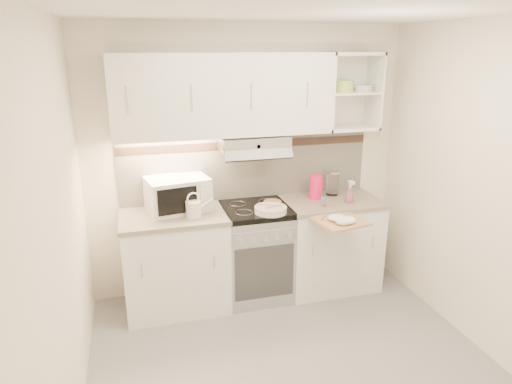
# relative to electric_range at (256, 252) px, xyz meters

# --- Properties ---
(ground) EXTENTS (3.00, 3.00, 0.00)m
(ground) POSITION_rel_electric_range_xyz_m (0.00, -1.10, -0.45)
(ground) COLOR gray
(ground) RESTS_ON ground
(room_shell) EXTENTS (3.04, 2.84, 2.52)m
(room_shell) POSITION_rel_electric_range_xyz_m (0.00, -0.73, 1.18)
(room_shell) COLOR white
(room_shell) RESTS_ON ground
(base_cabinet_left) EXTENTS (0.90, 0.60, 0.86)m
(base_cabinet_left) POSITION_rel_electric_range_xyz_m (-0.75, 0.00, -0.02)
(base_cabinet_left) COLOR white
(base_cabinet_left) RESTS_ON ground
(worktop_left) EXTENTS (0.92, 0.62, 0.04)m
(worktop_left) POSITION_rel_electric_range_xyz_m (-0.75, 0.00, 0.43)
(worktop_left) COLOR gray
(worktop_left) RESTS_ON base_cabinet_left
(base_cabinet_right) EXTENTS (0.90, 0.60, 0.86)m
(base_cabinet_right) POSITION_rel_electric_range_xyz_m (0.75, 0.00, -0.02)
(base_cabinet_right) COLOR white
(base_cabinet_right) RESTS_ON ground
(worktop_right) EXTENTS (0.92, 0.62, 0.04)m
(worktop_right) POSITION_rel_electric_range_xyz_m (0.75, 0.00, 0.43)
(worktop_right) COLOR gray
(worktop_right) RESTS_ON base_cabinet_right
(electric_range) EXTENTS (0.60, 0.60, 0.90)m
(electric_range) POSITION_rel_electric_range_xyz_m (0.00, 0.00, 0.00)
(electric_range) COLOR #B7B7BC
(electric_range) RESTS_ON ground
(microwave) EXTENTS (0.59, 0.47, 0.30)m
(microwave) POSITION_rel_electric_range_xyz_m (-0.69, 0.12, 0.60)
(microwave) COLOR silver
(microwave) RESTS_ON worktop_left
(watering_can) EXTENTS (0.26, 0.14, 0.22)m
(watering_can) POSITION_rel_electric_range_xyz_m (-0.57, -0.10, 0.53)
(watering_can) COLOR silver
(watering_can) RESTS_ON worktop_left
(plate_stack) EXTENTS (0.29, 0.29, 0.06)m
(plate_stack) POSITION_rel_electric_range_xyz_m (0.09, -0.18, 0.48)
(plate_stack) COLOR silver
(plate_stack) RESTS_ON electric_range
(bread_loaf) EXTENTS (0.16, 0.16, 0.04)m
(bread_loaf) POSITION_rel_electric_range_xyz_m (0.16, 0.00, 0.47)
(bread_loaf) COLOR olive
(bread_loaf) RESTS_ON electric_range
(pink_pitcher) EXTENTS (0.13, 0.12, 0.23)m
(pink_pitcher) POSITION_rel_electric_range_xyz_m (0.61, 0.08, 0.57)
(pink_pitcher) COLOR #FB1057
(pink_pitcher) RESTS_ON worktop_right
(glass_jar) EXTENTS (0.13, 0.13, 0.24)m
(glass_jar) POSITION_rel_electric_range_xyz_m (0.82, 0.15, 0.57)
(glass_jar) COLOR white
(glass_jar) RESTS_ON worktop_right
(spice_jar) EXTENTS (0.05, 0.05, 0.08)m
(spice_jar) POSITION_rel_electric_range_xyz_m (0.61, -0.14, 0.49)
(spice_jar) COLOR white
(spice_jar) RESTS_ON worktop_right
(spray_bottle) EXTENTS (0.09, 0.09, 0.23)m
(spray_bottle) POSITION_rel_electric_range_xyz_m (0.88, -0.11, 0.54)
(spray_bottle) COLOR pink
(spray_bottle) RESTS_ON worktop_right
(cutting_board) EXTENTS (0.46, 0.43, 0.02)m
(cutting_board) POSITION_rel_electric_range_xyz_m (0.62, -0.47, 0.42)
(cutting_board) COLOR #B67355
(cutting_board) RESTS_ON base_cabinet_right
(dish_towel) EXTENTS (0.28, 0.26, 0.06)m
(dish_towel) POSITION_rel_electric_range_xyz_m (0.60, -0.51, 0.46)
(dish_towel) COLOR white
(dish_towel) RESTS_ON cutting_board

